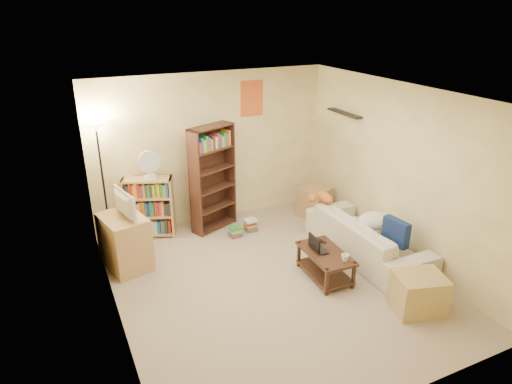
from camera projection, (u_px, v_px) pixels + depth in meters
room at (275, 168)px, 5.54m from camera, size 4.50×4.54×2.52m
sofa at (367, 238)px, 6.66m from camera, size 2.11×0.86×0.61m
navy_pillow at (396, 232)px, 6.22m from camera, size 0.16×0.41×0.36m
cream_blanket at (374, 221)px, 6.68m from camera, size 0.56×0.40×0.24m
tabby_cat at (322, 197)px, 7.07m from camera, size 0.48×0.17×0.17m
coffee_table at (325, 261)px, 6.17m from camera, size 0.52×0.88×0.38m
laptop at (322, 248)px, 6.20m from camera, size 0.33×0.22×0.03m
laptop_screen at (314, 243)px, 6.11m from camera, size 0.02×0.29×0.19m
mug at (345, 258)px, 5.88m from camera, size 0.18×0.18×0.10m
tv_remote at (321, 241)px, 6.39m from camera, size 0.08×0.16×0.02m
tv_stand at (125, 242)px, 6.36m from camera, size 0.67×0.82×0.78m
television at (120, 205)px, 6.14m from camera, size 0.68×0.37×0.37m
tall_bookshelf at (213, 176)px, 7.30m from camera, size 0.82×0.54×1.73m
short_bookshelf at (149, 207)px, 7.22m from camera, size 0.82×0.56×0.98m
desk_fan at (149, 164)px, 6.93m from camera, size 0.35×0.20×0.45m
floor_lamp at (99, 148)px, 6.57m from camera, size 0.33×0.33×1.93m
side_table at (315, 202)px, 7.98m from camera, size 0.60×0.60×0.52m
end_cabinet at (418, 293)px, 5.49m from camera, size 0.68×0.62×0.48m
book_stacks at (244, 228)px, 7.41m from camera, size 0.50×0.23×0.21m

